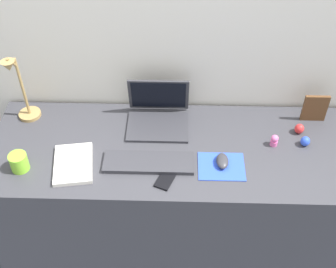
# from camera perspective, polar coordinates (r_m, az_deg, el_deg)

# --- Properties ---
(ground_plane) EXTENTS (6.00, 6.00, 0.00)m
(ground_plane) POSITION_cam_1_polar(r_m,az_deg,el_deg) (2.68, 0.79, -12.94)
(ground_plane) COLOR #474C56
(back_wall) EXTENTS (2.97, 0.05, 1.37)m
(back_wall) POSITION_cam_1_polar(r_m,az_deg,el_deg) (2.40, 1.11, 3.37)
(back_wall) COLOR silver
(back_wall) RESTS_ON ground_plane
(desk) EXTENTS (1.77, 0.63, 0.74)m
(desk) POSITION_cam_1_polar(r_m,az_deg,el_deg) (2.38, 0.88, -8.04)
(desk) COLOR #38383D
(desk) RESTS_ON ground_plane
(laptop) EXTENTS (0.30, 0.25, 0.21)m
(laptop) POSITION_cam_1_polar(r_m,az_deg,el_deg) (2.21, -1.27, 2.75)
(laptop) COLOR #333338
(laptop) RESTS_ON desk
(keyboard) EXTENTS (0.41, 0.13, 0.02)m
(keyboard) POSITION_cam_1_polar(r_m,az_deg,el_deg) (2.03, -2.50, -3.64)
(keyboard) COLOR #333338
(keyboard) RESTS_ON desk
(mousepad) EXTENTS (0.21, 0.17, 0.00)m
(mousepad) POSITION_cam_1_polar(r_m,az_deg,el_deg) (2.04, 6.82, -4.13)
(mousepad) COLOR blue
(mousepad) RESTS_ON desk
(mouse) EXTENTS (0.06, 0.10, 0.03)m
(mouse) POSITION_cam_1_polar(r_m,az_deg,el_deg) (2.04, 6.95, -3.43)
(mouse) COLOR #333338
(mouse) RESTS_ON mousepad
(cell_phone) EXTENTS (0.11, 0.14, 0.01)m
(cell_phone) POSITION_cam_1_polar(r_m,az_deg,el_deg) (1.97, -0.20, -5.65)
(cell_phone) COLOR black
(cell_phone) RESTS_ON desk
(desk_lamp) EXTENTS (0.11, 0.17, 0.40)m
(desk_lamp) POSITION_cam_1_polar(r_m,az_deg,el_deg) (2.24, -18.33, 5.24)
(desk_lamp) COLOR #A5844C
(desk_lamp) RESTS_ON desk
(notebook_pad) EXTENTS (0.20, 0.26, 0.02)m
(notebook_pad) POSITION_cam_1_polar(r_m,az_deg,el_deg) (2.07, -11.99, -3.76)
(notebook_pad) COLOR silver
(notebook_pad) RESTS_ON desk
(picture_frame) EXTENTS (0.12, 0.02, 0.15)m
(picture_frame) POSITION_cam_1_polar(r_m,az_deg,el_deg) (2.32, 18.24, 3.14)
(picture_frame) COLOR brown
(picture_frame) RESTS_ON desk
(coffee_mug) EXTENTS (0.08, 0.08, 0.08)m
(coffee_mug) POSITION_cam_1_polar(r_m,az_deg,el_deg) (2.09, -18.49, -3.42)
(coffee_mug) COLOR #8CDB33
(coffee_mug) RESTS_ON desk
(toy_figurine_blue) EXTENTS (0.04, 0.04, 0.05)m
(toy_figurine_blue) POSITION_cam_1_polar(r_m,az_deg,el_deg) (2.20, 17.11, -0.89)
(toy_figurine_blue) COLOR blue
(toy_figurine_blue) RESTS_ON desk
(toy_figurine_red) EXTENTS (0.05, 0.05, 0.05)m
(toy_figurine_red) POSITION_cam_1_polar(r_m,az_deg,el_deg) (2.26, 16.41, 0.65)
(toy_figurine_red) COLOR red
(toy_figurine_red) RESTS_ON desk
(toy_figurine_pink) EXTENTS (0.04, 0.04, 0.06)m
(toy_figurine_pink) POSITION_cam_1_polar(r_m,az_deg,el_deg) (2.16, 13.42, -0.79)
(toy_figurine_pink) COLOR pink
(toy_figurine_pink) RESTS_ON desk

